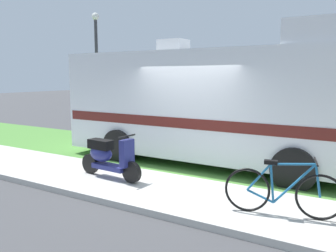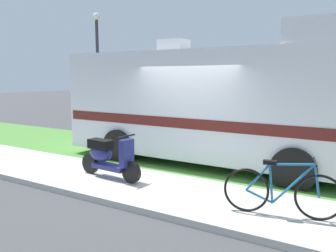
{
  "view_description": "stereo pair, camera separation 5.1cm",
  "coord_description": "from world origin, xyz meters",
  "px_view_note": "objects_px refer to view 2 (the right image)",
  "views": [
    {
      "loc": [
        3.62,
        -6.61,
        2.27
      ],
      "look_at": [
        -0.52,
        0.3,
        1.1
      ],
      "focal_mm": 36.74,
      "sensor_mm": 36.0,
      "label": 1
    },
    {
      "loc": [
        3.66,
        -6.59,
        2.27
      ],
      "look_at": [
        -0.52,
        0.3,
        1.1
      ],
      "focal_mm": 36.74,
      "sensor_mm": 36.0,
      "label": 2
    }
  ],
  "objects_px": {
    "motorhome_rv": "(216,103)",
    "street_lamp_post": "(98,62)",
    "scooter": "(108,156)",
    "bicycle": "(282,191)"
  },
  "relations": [
    {
      "from": "motorhome_rv",
      "to": "street_lamp_post",
      "type": "height_order",
      "value": "street_lamp_post"
    },
    {
      "from": "scooter",
      "to": "street_lamp_post",
      "type": "bearing_deg",
      "value": 133.93
    },
    {
      "from": "scooter",
      "to": "street_lamp_post",
      "type": "distance_m",
      "value": 6.96
    },
    {
      "from": "motorhome_rv",
      "to": "bicycle",
      "type": "distance_m",
      "value": 3.85
    },
    {
      "from": "scooter",
      "to": "street_lamp_post",
      "type": "relative_size",
      "value": 0.35
    },
    {
      "from": "scooter",
      "to": "bicycle",
      "type": "relative_size",
      "value": 0.94
    },
    {
      "from": "street_lamp_post",
      "to": "motorhome_rv",
      "type": "bearing_deg",
      "value": -19.53
    },
    {
      "from": "street_lamp_post",
      "to": "scooter",
      "type": "bearing_deg",
      "value": -46.07
    },
    {
      "from": "bicycle",
      "to": "scooter",
      "type": "bearing_deg",
      "value": 177.07
    },
    {
      "from": "motorhome_rv",
      "to": "scooter",
      "type": "relative_size",
      "value": 4.55
    }
  ]
}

